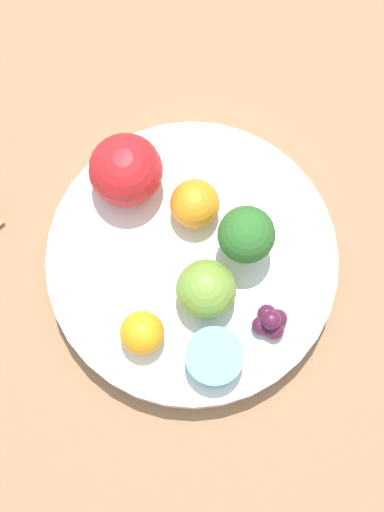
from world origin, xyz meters
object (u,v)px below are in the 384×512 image
Objects in this scene: bowl at (192,263)px; grape_cluster at (270,322)px; apple_red at (126,170)px; orange_back at (142,333)px; broccoli at (246,236)px; small_cup at (214,357)px; orange_front at (195,204)px; apple_green at (206,289)px.

grape_cluster is (-0.08, -0.02, 0.03)m from bowl.
grape_cluster is at bearing -170.53° from apple_red.
grape_cluster is (-0.05, -0.09, -0.01)m from orange_back.
broccoli reaches higher than small_cup.
apple_red reaches higher than grape_cluster.
orange_front is 0.11m from grape_cluster.
grape_cluster reaches higher than small_cup.
broccoli is 0.07m from grape_cluster.
small_cup is (-0.06, 0.07, -0.02)m from broccoli.
apple_red is at bearing 9.47° from grape_cluster.
grape_cluster is at bearing 177.83° from orange_front.
orange_front is 0.12m from small_cup.
broccoli is at bearing -17.30° from grape_cluster.
apple_green is at bearing -90.89° from orange_back.
orange_front is at bearing -56.07° from orange_back.
orange_back is at bearing 113.97° from bowl.
bowl is 0.09m from grape_cluster.
broccoli is at bearing -71.97° from apple_green.
grape_cluster is (-0.05, -0.03, -0.01)m from apple_green.
orange_front is 0.88× the size of small_cup.
apple_green reaches higher than grape_cluster.
broccoli is 1.01× the size of apple_red.
broccoli is 0.11m from apple_red.
orange_back is at bearing 89.11° from apple_green.
apple_red is 0.06m from orange_front.
bowl is 0.08m from orange_back.
broccoli is 1.32× the size of small_cup.
bowl is at bearing -175.62° from apple_red.
orange_front is at bearing -37.72° from bowl.
apple_green is (-0.02, 0.05, -0.01)m from broccoli.
apple_red is 0.13m from orange_back.
grape_cluster is (-0.16, -0.03, -0.02)m from apple_red.
bowl is 0.09m from small_cup.
apple_red reaches higher than apple_green.
grape_cluster is (-0.06, 0.02, -0.02)m from broccoli.
broccoli is at bearing -49.51° from small_cup.
bowl is 3.99× the size of apple_red.
orange_back reaches higher than grape_cluster.
orange_back is (0.00, 0.06, -0.01)m from apple_green.
apple_red is (0.08, 0.01, 0.04)m from bowl.
broccoli is at bearing -161.83° from orange_front.
bowl is at bearing 142.28° from orange_front.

